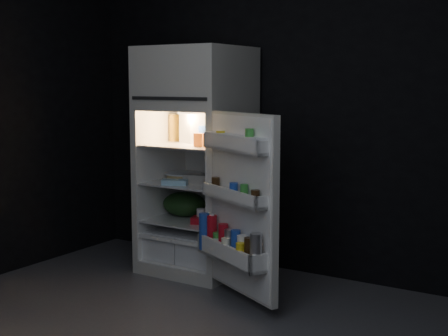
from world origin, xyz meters
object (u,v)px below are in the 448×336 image
Objects in this scene: egg_carton at (205,179)px; fridge_door at (239,208)px; yogurt_tray at (208,220)px; refrigerator at (198,152)px; milk_jug at (193,128)px.

fridge_door is at bearing -53.19° from egg_carton.
fridge_door reaches higher than yogurt_tray.
refrigerator reaches higher than egg_carton.
egg_carton is (0.13, -0.09, -0.19)m from refrigerator.
fridge_door is at bearing -16.92° from milk_jug.
fridge_door is 0.71m from yogurt_tray.
refrigerator reaches higher than yogurt_tray.
egg_carton reaches higher than yogurt_tray.
fridge_door is 5.08× the size of milk_jug.
refrigerator reaches higher than milk_jug.
egg_carton is at bearing -35.52° from refrigerator.
egg_carton is 1.32× the size of yogurt_tray.
yogurt_tray is (-0.53, 0.41, -0.22)m from fridge_door.
refrigerator reaches higher than fridge_door.
milk_jug is at bearing 143.42° from fridge_door.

